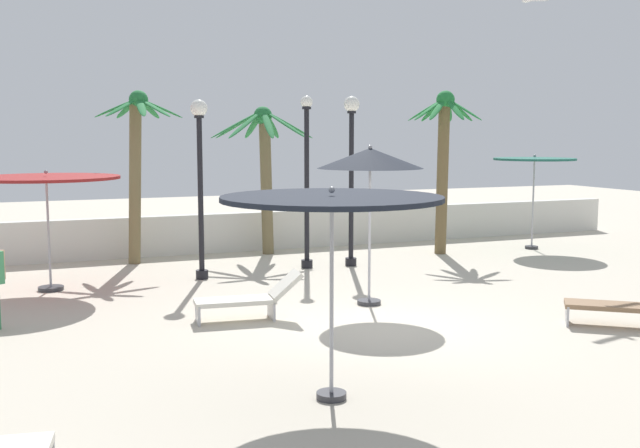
{
  "coord_description": "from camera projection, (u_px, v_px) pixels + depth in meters",
  "views": [
    {
      "loc": [
        -5.74,
        -11.05,
        3.23
      ],
      "look_at": [
        0.0,
        3.1,
        1.4
      ],
      "focal_mm": 41.42,
      "sensor_mm": 36.0,
      "label": 1
    }
  ],
  "objects": [
    {
      "name": "ground_plane",
      "position": [
        388.0,
        324.0,
        12.69
      ],
      "size": [
        56.0,
        56.0,
        0.0
      ],
      "primitive_type": "plane",
      "color": "beige"
    },
    {
      "name": "boundary_wall",
      "position": [
        243.0,
        232.0,
        20.78
      ],
      "size": [
        25.2,
        0.3,
        1.08
      ],
      "primitive_type": "cube",
      "color": "silver",
      "rests_on": "ground_plane"
    },
    {
      "name": "patio_umbrella_0",
      "position": [
        534.0,
        163.0,
        20.93
      ],
      "size": [
        2.29,
        2.29,
        2.71
      ],
      "color": "#333338",
      "rests_on": "ground_plane"
    },
    {
      "name": "patio_umbrella_1",
      "position": [
        46.0,
        183.0,
        15.24
      ],
      "size": [
        2.98,
        2.98,
        2.53
      ],
      "color": "#333338",
      "rests_on": "ground_plane"
    },
    {
      "name": "patio_umbrella_2",
      "position": [
        370.0,
        160.0,
        13.9
      ],
      "size": [
        2.02,
        2.02,
        3.05
      ],
      "color": "#333338",
      "rests_on": "ground_plane"
    },
    {
      "name": "patio_umbrella_3",
      "position": [
        332.0,
        205.0,
        8.83
      ],
      "size": [
        2.68,
        2.68,
        2.63
      ],
      "color": "#333338",
      "rests_on": "ground_plane"
    },
    {
      "name": "palm_tree_0",
      "position": [
        443.0,
        151.0,
        20.04
      ],
      "size": [
        2.06,
        2.07,
        4.45
      ],
      "color": "brown",
      "rests_on": "ground_plane"
    },
    {
      "name": "palm_tree_1",
      "position": [
        136.0,
        155.0,
        18.48
      ],
      "size": [
        2.19,
        2.17,
        4.36
      ],
      "color": "brown",
      "rests_on": "ground_plane"
    },
    {
      "name": "palm_tree_2",
      "position": [
        264.0,
        158.0,
        19.98
      ],
      "size": [
        2.86,
        2.87,
        4.02
      ],
      "color": "brown",
      "rests_on": "ground_plane"
    },
    {
      "name": "lamp_post_0",
      "position": [
        307.0,
        178.0,
        17.89
      ],
      "size": [
        0.29,
        0.29,
        4.18
      ],
      "color": "black",
      "rests_on": "ground_plane"
    },
    {
      "name": "lamp_post_1",
      "position": [
        200.0,
        167.0,
        16.45
      ],
      "size": [
        0.38,
        0.38,
        4.03
      ],
      "color": "black",
      "rests_on": "ground_plane"
    },
    {
      "name": "lamp_post_2",
      "position": [
        351.0,
        159.0,
        18.13
      ],
      "size": [
        0.39,
        0.39,
        4.19
      ],
      "color": "black",
      "rests_on": "ground_plane"
    },
    {
      "name": "lounge_chair_0",
      "position": [
        624.0,
        305.0,
        12.48
      ],
      "size": [
        1.83,
        1.59,
        0.84
      ],
      "color": "#B7B7BC",
      "rests_on": "ground_plane"
    },
    {
      "name": "lounge_chair_2",
      "position": [
        249.0,
        298.0,
        12.97
      ],
      "size": [
        1.94,
        0.76,
        0.84
      ],
      "color": "#B7B7BC",
      "rests_on": "ground_plane"
    }
  ]
}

